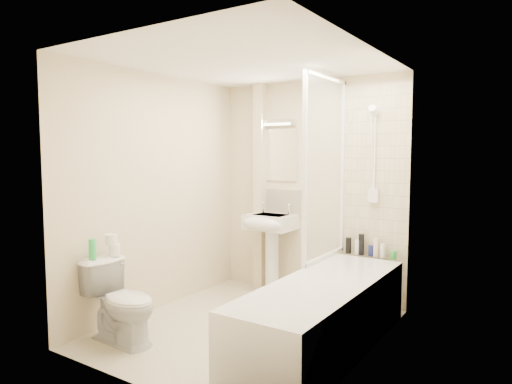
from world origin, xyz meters
The scene contains 26 objects.
floor centered at (0.00, 0.00, 0.00)m, with size 2.50×2.50×0.00m, color beige.
wall_back centered at (0.00, 1.25, 1.20)m, with size 2.20×0.02×2.40m, color beige.
wall_left centered at (-1.10, 0.00, 1.20)m, with size 0.02×2.50×2.40m, color beige.
wall_right centered at (1.10, 0.00, 1.20)m, with size 0.02×2.50×2.40m, color beige.
ceiling centered at (0.00, 0.00, 2.40)m, with size 2.20×2.50×0.02m, color white.
tile_back centered at (0.75, 1.24, 1.42)m, with size 0.70×0.01×1.75m, color beige.
tile_right centered at (1.09, 0.02, 1.42)m, with size 0.01×2.10×1.75m, color beige.
pipe_boxing centered at (-0.62, 1.19, 1.20)m, with size 0.12×0.12×2.40m, color beige.
splashback centered at (-0.38, 1.24, 1.03)m, with size 0.60×0.01×0.30m, color beige.
mirror centered at (-0.38, 1.24, 1.58)m, with size 0.46×0.01×0.60m, color white.
strip_light centered at (-0.38, 1.22, 1.95)m, with size 0.42×0.07×0.07m, color silver.
bathtub centered at (0.75, 0.02, 0.29)m, with size 0.70×2.10×0.55m.
shower_screen centered at (0.40, 0.80, 1.45)m, with size 0.04×0.92×1.80m.
shower_fixture centered at (0.75, 1.19, 1.55)m, with size 0.10×0.16×0.99m.
pedestal_sink centered at (-0.38, 1.01, 0.72)m, with size 0.53×0.49×1.03m.
bottle_black_a centered at (0.51, 1.16, 0.63)m, with size 0.06×0.06×0.17m, color black.
bottle_white_a centered at (0.61, 1.16, 0.63)m, with size 0.06×0.06×0.15m, color silver.
bottle_black_b centered at (0.65, 1.16, 0.66)m, with size 0.06×0.06×0.22m, color black.
bottle_blue centered at (0.75, 1.16, 0.61)m, with size 0.05×0.05×0.11m, color navy.
bottle_cream centered at (0.81, 1.16, 0.64)m, with size 0.05×0.05×0.19m, color beige.
bottle_white_b centered at (0.87, 1.16, 0.62)m, with size 0.05×0.05×0.14m, color white.
bottle_green centered at (0.98, 1.16, 0.59)m, with size 0.06×0.06×0.08m, color green.
toilet centered at (-0.72, -0.81, 0.35)m, with size 0.71×0.43×0.70m, color white.
toilet_roll_lower centered at (-0.94, -0.70, 0.75)m, with size 0.10×0.10×0.10m, color white.
toilet_roll_upper centered at (-0.95, -0.72, 0.85)m, with size 0.11×0.11×0.09m, color white.
green_bottle centered at (-0.97, -0.90, 0.79)m, with size 0.06×0.06×0.18m, color green.
Camera 1 is at (2.29, -3.33, 1.61)m, focal length 32.00 mm.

